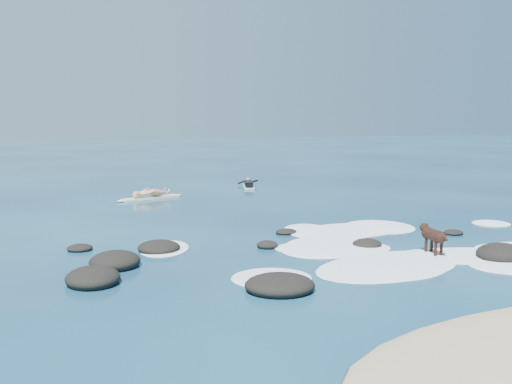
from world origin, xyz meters
name	(u,v)px	position (x,y,z in m)	size (l,w,h in m)	color
ground	(343,241)	(0.00, 0.00, 0.00)	(160.00, 160.00, 0.00)	#0A2642
reef_rocks	(411,258)	(0.30, -2.64, 0.11)	(14.13, 6.98, 0.61)	black
breaking_foam	(381,248)	(0.44, -1.18, 0.01)	(11.95, 7.34, 0.12)	white
standing_surfer_rig	(150,183)	(-3.44, 9.95, 0.68)	(2.92, 1.35, 1.72)	#F0E7C0
paddling_surfer_rig	(249,184)	(1.75, 12.37, 0.14)	(1.26, 2.29, 0.40)	silver
dog	(433,235)	(1.19, -2.26, 0.50)	(0.37, 1.20, 0.76)	black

